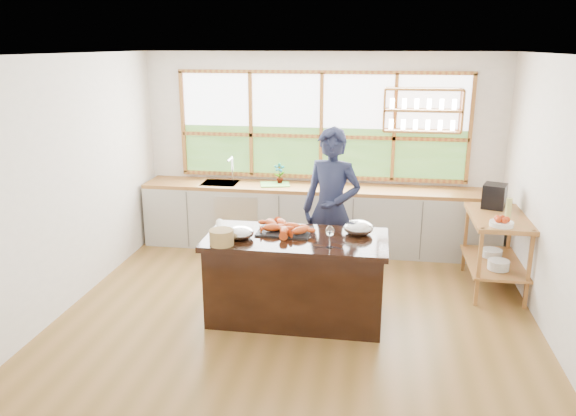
% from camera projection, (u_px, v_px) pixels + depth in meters
% --- Properties ---
extents(ground_plane, '(5.00, 5.00, 0.00)m').
position_uv_depth(ground_plane, '(299.00, 309.00, 6.16)').
color(ground_plane, olive).
extents(room_shell, '(5.02, 4.52, 2.71)m').
position_uv_depth(room_shell, '(308.00, 143.00, 6.15)').
color(room_shell, white).
rests_on(room_shell, ground_plane).
extents(back_counter, '(4.90, 0.63, 0.90)m').
position_uv_depth(back_counter, '(316.00, 217.00, 7.87)').
color(back_counter, '#AEACA4').
rests_on(back_counter, ground_plane).
extents(right_shelf_unit, '(0.62, 1.10, 0.90)m').
position_uv_depth(right_shelf_unit, '(496.00, 240.00, 6.50)').
color(right_shelf_unit, '#A35B2C').
rests_on(right_shelf_unit, ground_plane).
extents(island, '(1.85, 0.90, 0.90)m').
position_uv_depth(island, '(296.00, 278.00, 5.84)').
color(island, black).
rests_on(island, ground_plane).
extents(cook, '(0.80, 0.64, 1.91)m').
position_uv_depth(cook, '(331.00, 210.00, 6.45)').
color(cook, '#1C213D').
rests_on(cook, ground_plane).
extents(potted_plant, '(0.17, 0.13, 0.30)m').
position_uv_depth(potted_plant, '(279.00, 174.00, 7.84)').
color(potted_plant, slate).
rests_on(potted_plant, back_counter).
extents(cutting_board, '(0.46, 0.39, 0.01)m').
position_uv_depth(cutting_board, '(275.00, 184.00, 7.83)').
color(cutting_board, '#66BA4A').
rests_on(cutting_board, back_counter).
extents(espresso_machine, '(0.33, 0.34, 0.29)m').
position_uv_depth(espresso_machine, '(494.00, 196.00, 6.70)').
color(espresso_machine, black).
rests_on(espresso_machine, right_shelf_unit).
extents(wine_bottle, '(0.08, 0.08, 0.26)m').
position_uv_depth(wine_bottle, '(508.00, 210.00, 6.19)').
color(wine_bottle, tan).
rests_on(wine_bottle, right_shelf_unit).
extents(fruit_bowl, '(0.25, 0.25, 0.11)m').
position_uv_depth(fruit_bowl, '(502.00, 222.00, 6.05)').
color(fruit_bowl, white).
rests_on(fruit_bowl, right_shelf_unit).
extents(slate_board, '(0.57, 0.42, 0.02)m').
position_uv_depth(slate_board, '(285.00, 231.00, 5.86)').
color(slate_board, black).
rests_on(slate_board, island).
extents(lobster_pile, '(0.55, 0.48, 0.08)m').
position_uv_depth(lobster_pile, '(284.00, 227.00, 5.84)').
color(lobster_pile, orange).
rests_on(lobster_pile, slate_board).
extents(mixing_bowl_left, '(0.27, 0.27, 0.13)m').
position_uv_depth(mixing_bowl_left, '(240.00, 233.00, 5.67)').
color(mixing_bowl_left, '#B1B4B8').
rests_on(mixing_bowl_left, island).
extents(mixing_bowl_right, '(0.31, 0.31, 0.15)m').
position_uv_depth(mixing_bowl_right, '(358.00, 228.00, 5.80)').
color(mixing_bowl_right, '#B1B4B8').
rests_on(mixing_bowl_right, island).
extents(wine_glass, '(0.08, 0.08, 0.22)m').
position_uv_depth(wine_glass, '(330.00, 232.00, 5.37)').
color(wine_glass, silver).
rests_on(wine_glass, island).
extents(wicker_basket, '(0.24, 0.24, 0.15)m').
position_uv_depth(wicker_basket, '(222.00, 237.00, 5.48)').
color(wicker_basket, '#9D8541').
rests_on(wicker_basket, island).
extents(parchment_roll, '(0.17, 0.31, 0.08)m').
position_uv_depth(parchment_roll, '(220.00, 226.00, 5.92)').
color(parchment_roll, silver).
rests_on(parchment_roll, island).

